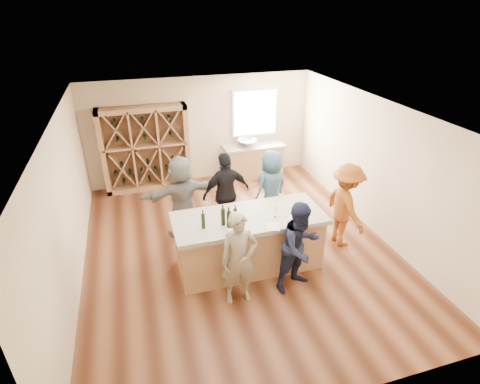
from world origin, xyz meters
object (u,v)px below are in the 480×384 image
object	(u,v)px
tasting_counter_base	(249,243)
wine_bottle_c	(223,217)
wine_bottle_d	(229,219)
person_server	(345,205)
person_far_left	(182,197)
sink	(247,143)
person_far_mid	(226,193)
person_near_right	(300,247)
wine_bottle_a	(203,221)
person_far_right	(271,187)
wine_rack	(146,149)
person_near_left	(239,259)
wine_bottle_e	(235,216)

from	to	relation	value
tasting_counter_base	wine_bottle_c	xyz separation A→B (m)	(-0.51, -0.14, 0.73)
wine_bottle_d	person_server	world-z (taller)	person_server
person_server	person_far_left	xyz separation A→B (m)	(-3.05, 1.27, 0.01)
wine_bottle_d	person_far_left	distance (m)	1.79
tasting_counter_base	sink	bearing A→B (deg)	72.87
person_far_mid	person_near_right	bearing A→B (deg)	99.98
sink	wine_bottle_a	distance (m)	4.45
person_far_right	person_far_left	world-z (taller)	person_far_left
wine_bottle_a	person_far_mid	size ratio (longest dim) A/B	0.15
wine_bottle_d	person_far_mid	xyz separation A→B (m)	(0.36, 1.58, -0.34)
person_near_right	person_server	xyz separation A→B (m)	(1.41, 0.95, 0.05)
wine_rack	tasting_counter_base	size ratio (longest dim) A/B	0.85
wine_bottle_c	wine_bottle_d	xyz separation A→B (m)	(0.08, -0.10, 0.00)
wine_bottle_a	person_server	world-z (taller)	person_server
wine_rack	person_near_right	distance (m)	5.16
tasting_counter_base	wine_bottle_c	distance (m)	0.90
tasting_counter_base	person_far_right	bearing A→B (deg)	55.47
wine_bottle_c	wine_bottle_d	world-z (taller)	wine_bottle_d
wine_bottle_d	person_far_left	xyz separation A→B (m)	(-0.55, 1.67, -0.34)
person_near_left	person_far_left	xyz separation A→B (m)	(-0.56, 2.25, 0.06)
wine_bottle_c	wine_bottle_d	distance (m)	0.13
tasting_counter_base	wine_bottle_d	xyz separation A→B (m)	(-0.43, -0.24, 0.73)
wine_rack	tasting_counter_base	bearing A→B (deg)	-68.55
person_near_left	person_far_right	xyz separation A→B (m)	(1.40, 2.23, 0.01)
wine_rack	tasting_counter_base	distance (m)	4.21
person_server	person_far_right	xyz separation A→B (m)	(-1.09, 1.25, -0.04)
wine_rack	wine_bottle_a	xyz separation A→B (m)	(0.67, -4.03, 0.11)
wine_bottle_e	person_far_right	world-z (taller)	person_far_right
wine_bottle_a	wine_bottle_d	distance (m)	0.43
wine_bottle_d	person_near_right	distance (m)	1.28
wine_bottle_e	person_far_left	xyz separation A→B (m)	(-0.69, 1.58, -0.33)
wine_rack	sink	bearing A→B (deg)	-1.49
wine_bottle_d	person_near_right	bearing A→B (deg)	-26.82
person_far_mid	person_far_left	size ratio (longest dim) A/B	1.00
person_far_right	person_server	bearing A→B (deg)	110.55
wine_bottle_d	person_far_left	world-z (taller)	person_far_left
wine_bottle_c	person_far_mid	bearing A→B (deg)	73.44
person_far_mid	tasting_counter_base	bearing A→B (deg)	84.26
person_server	person_far_left	world-z (taller)	person_far_left
sink	person_far_left	xyz separation A→B (m)	(-2.16, -2.38, -0.12)
tasting_counter_base	person_far_left	size ratio (longest dim) A/B	1.46
person_far_right	tasting_counter_base	bearing A→B (deg)	34.98
wine_rack	person_server	xyz separation A→B (m)	(3.59, -3.72, -0.22)
wine_bottle_d	person_far_mid	bearing A→B (deg)	77.00
person_near_left	person_server	bearing A→B (deg)	23.09
sink	wine_rack	bearing A→B (deg)	178.51
wine_rack	wine_bottle_e	bearing A→B (deg)	-73.05
wine_bottle_a	person_far_right	world-z (taller)	person_far_right
sink	person_far_left	distance (m)	3.22
wine_bottle_a	wine_bottle_d	bearing A→B (deg)	-12.60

